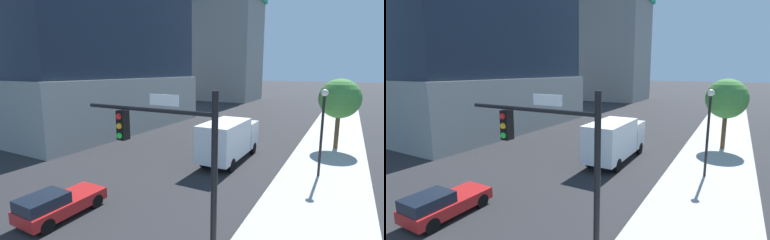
% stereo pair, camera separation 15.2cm
% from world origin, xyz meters
% --- Properties ---
extents(sidewalk, '(5.42, 120.00, 0.15)m').
position_xyz_m(sidewalk, '(8.68, 20.00, 0.07)').
color(sidewalk, '#B2AFA8').
rests_on(sidewalk, ground).
extents(construction_building, '(14.95, 13.78, 33.88)m').
position_xyz_m(construction_building, '(-16.73, 62.05, 14.25)').
color(construction_building, gray).
rests_on(construction_building, ground).
extents(traffic_light_pole, '(5.19, 0.48, 6.24)m').
position_xyz_m(traffic_light_pole, '(4.77, 4.46, 4.35)').
color(traffic_light_pole, black).
rests_on(traffic_light_pole, sidewalk).
extents(street_lamp, '(0.44, 0.44, 5.67)m').
position_xyz_m(street_lamp, '(8.38, 16.55, 3.88)').
color(street_lamp, black).
rests_on(street_lamp, sidewalk).
extents(street_tree, '(3.44, 3.44, 6.15)m').
position_xyz_m(street_tree, '(9.04, 24.70, 4.55)').
color(street_tree, brown).
rests_on(street_tree, sidewalk).
extents(car_red, '(1.77, 4.05, 1.40)m').
position_xyz_m(car_red, '(-1.98, 4.95, 0.71)').
color(car_red, red).
rests_on(car_red, ground).
extents(car_silver, '(1.82, 4.16, 1.36)m').
position_xyz_m(car_silver, '(-1.98, 27.99, 0.69)').
color(car_silver, '#B7B7BC').
rests_on(car_silver, ground).
extents(box_truck, '(2.42, 7.36, 3.25)m').
position_xyz_m(box_truck, '(1.91, 17.03, 1.82)').
color(box_truck, silver).
rests_on(box_truck, ground).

